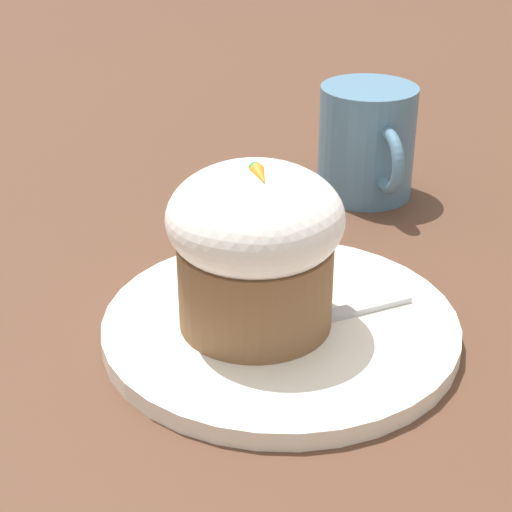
% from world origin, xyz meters
% --- Properties ---
extents(ground_plane, '(4.00, 4.00, 0.00)m').
position_xyz_m(ground_plane, '(0.00, 0.00, 0.00)').
color(ground_plane, '#513323').
extents(dessert_plate, '(0.22, 0.22, 0.01)m').
position_xyz_m(dessert_plate, '(0.00, 0.00, 0.01)').
color(dessert_plate, white).
rests_on(dessert_plate, ground_plane).
extents(carrot_cake, '(0.11, 0.11, 0.11)m').
position_xyz_m(carrot_cake, '(0.00, -0.02, 0.07)').
color(carrot_cake, brown).
rests_on(carrot_cake, dessert_plate).
extents(spoon, '(0.04, 0.12, 0.01)m').
position_xyz_m(spoon, '(0.01, 0.01, 0.02)').
color(spoon, '#B7B7BC').
rests_on(spoon, dessert_plate).
extents(coffee_cup, '(0.11, 0.08, 0.09)m').
position_xyz_m(coffee_cup, '(-0.19, 0.13, 0.05)').
color(coffee_cup, teal).
rests_on(coffee_cup, ground_plane).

